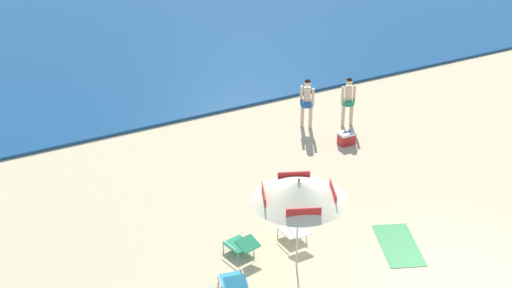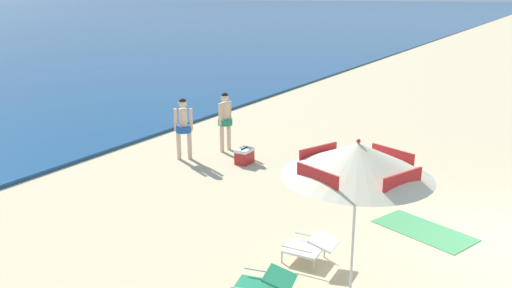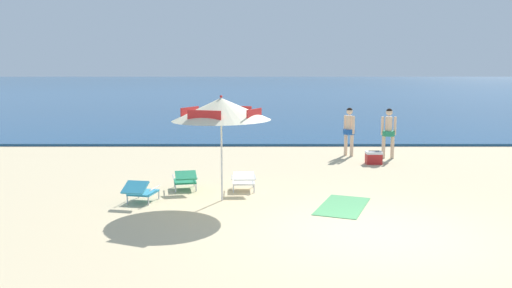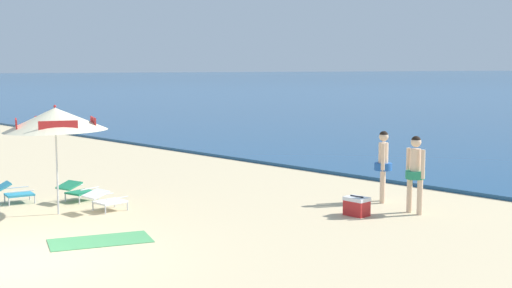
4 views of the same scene
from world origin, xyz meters
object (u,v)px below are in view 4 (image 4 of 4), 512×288
object	(u,v)px
lounge_chair_under_umbrella	(13,192)
lounge_chair_beside_umbrella	(77,190)
beach_umbrella_striped_main	(55,119)
person_standing_beside	(415,169)
lounge_chair_facing_sea	(105,199)
cooler_box	(357,206)
beach_towel	(100,241)
person_standing_near_shore	(383,161)

from	to	relation	value
lounge_chair_under_umbrella	lounge_chair_beside_umbrella	distance (m)	1.44
beach_umbrella_striped_main	lounge_chair_under_umbrella	bearing A→B (deg)	-172.65
beach_umbrella_striped_main	person_standing_beside	xyz separation A→B (m)	(5.19, 5.62, -1.07)
lounge_chair_beside_umbrella	lounge_chair_facing_sea	xyz separation A→B (m)	(1.42, -0.10, 0.00)
lounge_chair_beside_umbrella	cooler_box	size ratio (longest dim) A/B	1.92
beach_umbrella_striped_main	lounge_chair_facing_sea	world-z (taller)	beach_umbrella_striped_main
beach_umbrella_striped_main	person_standing_beside	world-z (taller)	beach_umbrella_striped_main
lounge_chair_under_umbrella	lounge_chair_facing_sea	size ratio (longest dim) A/B	1.10
lounge_chair_facing_sea	beach_umbrella_striped_main	bearing A→B (deg)	-117.95
lounge_chair_beside_umbrella	beach_towel	size ratio (longest dim) A/B	0.53
cooler_box	person_standing_near_shore	bearing A→B (deg)	107.22
cooler_box	lounge_chair_beside_umbrella	bearing A→B (deg)	-146.46
person_standing_near_shore	cooler_box	world-z (taller)	person_standing_near_shore
lounge_chair_under_umbrella	lounge_chair_facing_sea	bearing A→B (deg)	26.24
lounge_chair_facing_sea	beach_towel	distance (m)	2.57
lounge_chair_beside_umbrella	lounge_chair_facing_sea	size ratio (longest dim) A/B	1.08
lounge_chair_facing_sea	person_standing_beside	size ratio (longest dim) A/B	0.53
beach_towel	cooler_box	bearing A→B (deg)	69.91
lounge_chair_under_umbrella	cooler_box	size ratio (longest dim) A/B	1.96
person_standing_near_shore	cooler_box	xyz separation A→B (m)	(0.49, -1.59, -0.76)
beach_umbrella_striped_main	person_standing_near_shore	size ratio (longest dim) A/B	1.84
lounge_chair_beside_umbrella	lounge_chair_facing_sea	distance (m)	1.42
lounge_chair_beside_umbrella	person_standing_near_shore	world-z (taller)	person_standing_near_shore
beach_umbrella_striped_main	cooler_box	size ratio (longest dim) A/B	6.16
lounge_chair_facing_sea	person_standing_near_shore	distance (m)	6.38
beach_umbrella_striped_main	cooler_box	distance (m)	6.64
lounge_chair_beside_umbrella	person_standing_beside	world-z (taller)	person_standing_beside
person_standing_beside	beach_towel	xyz separation A→B (m)	(-2.58, -6.13, -0.97)
lounge_chair_under_umbrella	person_standing_beside	bearing A→B (deg)	40.08
beach_umbrella_striped_main	lounge_chair_under_umbrella	xyz separation A→B (m)	(-1.76, -0.23, -1.77)
person_standing_beside	beach_towel	distance (m)	6.72
lounge_chair_beside_umbrella	cooler_box	xyz separation A→B (m)	(5.42, 3.59, -0.08)
lounge_chair_under_umbrella	cooler_box	distance (m)	7.85
person_standing_near_shore	beach_towel	world-z (taller)	person_standing_near_shore
person_standing_near_shore	cooler_box	bearing A→B (deg)	-72.78
cooler_box	beach_towel	bearing A→B (deg)	-110.09
lounge_chair_facing_sea	cooler_box	size ratio (longest dim) A/B	1.78
lounge_chair_beside_umbrella	person_standing_near_shore	size ratio (longest dim) A/B	0.57
beach_umbrella_striped_main	beach_towel	distance (m)	3.35
lounge_chair_beside_umbrella	person_standing_beside	distance (m)	7.74
person_standing_near_shore	beach_umbrella_striped_main	bearing A→B (deg)	-122.84
beach_umbrella_striped_main	lounge_chair_facing_sea	xyz separation A→B (m)	(0.46, 0.87, -1.76)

